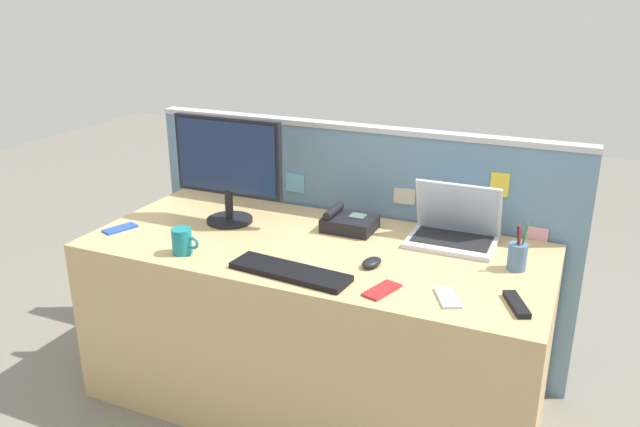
# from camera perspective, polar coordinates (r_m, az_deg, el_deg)

# --- Properties ---
(ground_plane) EXTENTS (10.00, 10.00, 0.00)m
(ground_plane) POSITION_cam_1_polar(r_m,az_deg,el_deg) (2.96, -0.41, -16.00)
(ground_plane) COLOR slate
(desk) EXTENTS (1.88, 0.83, 0.73)m
(desk) POSITION_cam_1_polar(r_m,az_deg,el_deg) (2.76, -0.43, -9.85)
(desk) COLOR tan
(desk) RESTS_ON ground_plane
(cubicle_divider) EXTENTS (2.04, 0.08, 1.14)m
(cubicle_divider) POSITION_cam_1_polar(r_m,az_deg,el_deg) (3.05, 3.09, -2.53)
(cubicle_divider) COLOR #6084A3
(cubicle_divider) RESTS_ON ground_plane
(desktop_monitor) EXTENTS (0.51, 0.20, 0.47)m
(desktop_monitor) POSITION_cam_1_polar(r_m,az_deg,el_deg) (2.80, -8.26, 4.45)
(desktop_monitor) COLOR black
(desktop_monitor) RESTS_ON desk
(laptop) EXTENTS (0.35, 0.26, 0.24)m
(laptop) POSITION_cam_1_polar(r_m,az_deg,el_deg) (2.67, 11.94, -1.25)
(laptop) COLOR silver
(laptop) RESTS_ON desk
(desk_phone) EXTENTS (0.22, 0.18, 0.09)m
(desk_phone) POSITION_cam_1_polar(r_m,az_deg,el_deg) (2.75, 2.58, -0.80)
(desk_phone) COLOR black
(desk_phone) RESTS_ON desk
(keyboard_main) EXTENTS (0.47, 0.17, 0.02)m
(keyboard_main) POSITION_cam_1_polar(r_m,az_deg,el_deg) (2.34, -2.70, -5.23)
(keyboard_main) COLOR black
(keyboard_main) RESTS_ON desk
(computer_mouse_right_hand) EXTENTS (0.08, 0.11, 0.03)m
(computer_mouse_right_hand) POSITION_cam_1_polar(r_m,az_deg,el_deg) (2.41, 4.65, -4.40)
(computer_mouse_right_hand) COLOR black
(computer_mouse_right_hand) RESTS_ON desk
(pen_cup) EXTENTS (0.07, 0.07, 0.19)m
(pen_cup) POSITION_cam_1_polar(r_m,az_deg,el_deg) (2.47, 17.28, -3.67)
(pen_cup) COLOR #4C7093
(pen_cup) RESTS_ON desk
(cell_phone_blue_case) EXTENTS (0.11, 0.16, 0.01)m
(cell_phone_blue_case) POSITION_cam_1_polar(r_m,az_deg,el_deg) (2.89, -17.47, -1.29)
(cell_phone_blue_case) COLOR blue
(cell_phone_blue_case) RESTS_ON desk
(cell_phone_silver_slab) EXTENTS (0.12, 0.16, 0.01)m
(cell_phone_silver_slab) POSITION_cam_1_polar(r_m,az_deg,el_deg) (2.21, 11.35, -7.41)
(cell_phone_silver_slab) COLOR #B7BAC1
(cell_phone_silver_slab) RESTS_ON desk
(cell_phone_red_case) EXTENTS (0.11, 0.17, 0.01)m
(cell_phone_red_case) POSITION_cam_1_polar(r_m,az_deg,el_deg) (2.23, 5.56, -6.85)
(cell_phone_red_case) COLOR #B22323
(cell_phone_red_case) RESTS_ON desk
(tv_remote) EXTENTS (0.11, 0.17, 0.02)m
(tv_remote) POSITION_cam_1_polar(r_m,az_deg,el_deg) (2.21, 17.21, -7.77)
(tv_remote) COLOR black
(tv_remote) RESTS_ON desk
(coffee_mug) EXTENTS (0.12, 0.08, 0.10)m
(coffee_mug) POSITION_cam_1_polar(r_m,az_deg,el_deg) (2.56, -12.23, -2.44)
(coffee_mug) COLOR #197A84
(coffee_mug) RESTS_ON desk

